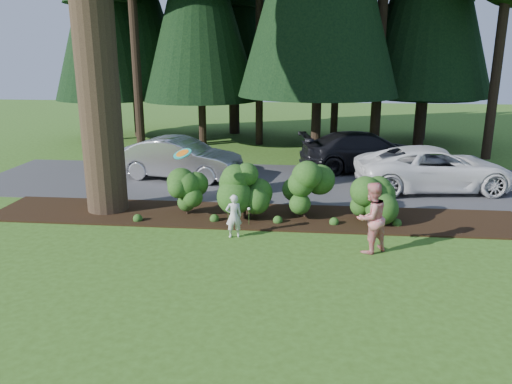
{
  "coord_description": "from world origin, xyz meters",
  "views": [
    {
      "loc": [
        1.6,
        -11.09,
        4.82
      ],
      "look_at": [
        0.31,
        1.42,
        1.3
      ],
      "focal_mm": 35.0,
      "sensor_mm": 36.0,
      "label": 1
    }
  ],
  "objects_px": {
    "car_white_suv": "(435,169)",
    "adult": "(371,218)",
    "car_dark_suv": "(366,152)",
    "frisbee": "(182,154)",
    "child": "(234,216)",
    "car_silver_wagon": "(180,158)"
  },
  "relations": [
    {
      "from": "car_silver_wagon",
      "to": "adult",
      "type": "xyz_separation_m",
      "value": [
        6.56,
        -6.85,
        0.07
      ]
    },
    {
      "from": "adult",
      "to": "car_dark_suv",
      "type": "bearing_deg",
      "value": -133.34
    },
    {
      "from": "car_silver_wagon",
      "to": "child",
      "type": "bearing_deg",
      "value": -143.72
    },
    {
      "from": "car_silver_wagon",
      "to": "frisbee",
      "type": "height_order",
      "value": "frisbee"
    },
    {
      "from": "car_silver_wagon",
      "to": "child",
      "type": "relative_size",
      "value": 4.05
    },
    {
      "from": "car_silver_wagon",
      "to": "adult",
      "type": "relative_size",
      "value": 2.71
    },
    {
      "from": "adult",
      "to": "car_white_suv",
      "type": "bearing_deg",
      "value": -153.8
    },
    {
      "from": "child",
      "to": "adult",
      "type": "bearing_deg",
      "value": 150.84
    },
    {
      "from": "car_silver_wagon",
      "to": "car_white_suv",
      "type": "relative_size",
      "value": 0.86
    },
    {
      "from": "frisbee",
      "to": "car_silver_wagon",
      "type": "bearing_deg",
      "value": 105.31
    },
    {
      "from": "car_dark_suv",
      "to": "frisbee",
      "type": "relative_size",
      "value": 10.58
    },
    {
      "from": "child",
      "to": "frisbee",
      "type": "bearing_deg",
      "value": -17.42
    },
    {
      "from": "car_white_suv",
      "to": "adult",
      "type": "xyz_separation_m",
      "value": [
        -2.98,
        -6.14,
        0.09
      ]
    },
    {
      "from": "car_white_suv",
      "to": "frisbee",
      "type": "relative_size",
      "value": 10.68
    },
    {
      "from": "car_dark_suv",
      "to": "frisbee",
      "type": "xyz_separation_m",
      "value": [
        -5.72,
        -8.35,
        1.44
      ]
    },
    {
      "from": "adult",
      "to": "car_silver_wagon",
      "type": "bearing_deg",
      "value": -84.13
    },
    {
      "from": "car_white_suv",
      "to": "child",
      "type": "xyz_separation_m",
      "value": [
        -6.51,
        -5.47,
        -0.21
      ]
    },
    {
      "from": "car_white_suv",
      "to": "child",
      "type": "height_order",
      "value": "car_white_suv"
    },
    {
      "from": "child",
      "to": "frisbee",
      "type": "xyz_separation_m",
      "value": [
        -1.33,
        -0.02,
        1.68
      ]
    },
    {
      "from": "car_silver_wagon",
      "to": "child",
      "type": "xyz_separation_m",
      "value": [
        3.03,
        -6.18,
        -0.23
      ]
    },
    {
      "from": "car_white_suv",
      "to": "car_dark_suv",
      "type": "distance_m",
      "value": 3.56
    },
    {
      "from": "car_silver_wagon",
      "to": "adult",
      "type": "distance_m",
      "value": 9.48
    }
  ]
}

